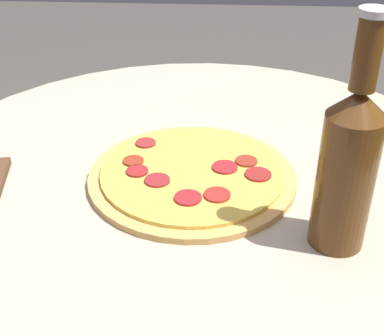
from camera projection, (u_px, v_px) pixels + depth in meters
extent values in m
cylinder|color=#B2A893|center=(200.00, 180.00, 0.84)|extent=(0.97, 0.97, 0.02)
cylinder|color=tan|center=(192.00, 176.00, 0.81)|extent=(0.32, 0.32, 0.01)
cylinder|color=#E0BC4C|center=(192.00, 172.00, 0.81)|extent=(0.28, 0.28, 0.01)
cylinder|color=maroon|center=(188.00, 198.00, 0.74)|extent=(0.04, 0.04, 0.00)
cylinder|color=maroon|center=(258.00, 174.00, 0.80)|extent=(0.04, 0.04, 0.00)
cylinder|color=maroon|center=(134.00, 160.00, 0.83)|extent=(0.03, 0.03, 0.00)
cylinder|color=maroon|center=(246.00, 161.00, 0.83)|extent=(0.03, 0.03, 0.00)
cylinder|color=#A72923|center=(217.00, 195.00, 0.75)|extent=(0.04, 0.04, 0.00)
cylinder|color=maroon|center=(146.00, 143.00, 0.88)|extent=(0.03, 0.03, 0.00)
cylinder|color=maroon|center=(137.00, 171.00, 0.80)|extent=(0.03, 0.03, 0.00)
cylinder|color=maroon|center=(225.00, 167.00, 0.81)|extent=(0.04, 0.04, 0.00)
cylinder|color=maroon|center=(157.00, 180.00, 0.78)|extent=(0.04, 0.04, 0.00)
cylinder|color=#563314|center=(345.00, 183.00, 0.64)|extent=(0.07, 0.07, 0.18)
cone|color=#563314|center=(359.00, 103.00, 0.59)|extent=(0.07, 0.07, 0.03)
cylinder|color=#563314|center=(368.00, 54.00, 0.56)|extent=(0.03, 0.03, 0.08)
cylinder|color=silver|center=(375.00, 12.00, 0.54)|extent=(0.03, 0.03, 0.01)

